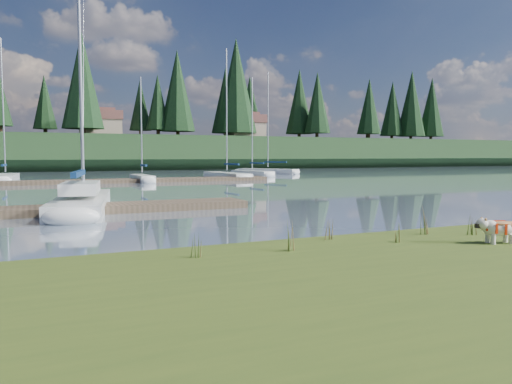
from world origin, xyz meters
name	(u,v)px	position (x,y,z in m)	size (l,w,h in m)	color
ground	(91,183)	(0.00, 30.00, 0.00)	(200.00, 200.00, 0.00)	gray
bank	(386,305)	(0.00, -6.00, 0.17)	(60.00, 9.00, 0.35)	#3D4E18
ridge	(60,153)	(0.00, 73.00, 2.50)	(200.00, 20.00, 5.00)	black
bulldog	(499,227)	(4.73, -3.89, 0.70)	(0.94, 0.55, 0.55)	silver
sailboat_main	(83,199)	(-2.41, 10.70, 0.42)	(3.53, 9.80, 13.76)	silver
dock_near	(44,211)	(-4.00, 9.00, 0.15)	(16.00, 2.00, 0.30)	#4C3D2C
dock_far	(117,181)	(2.00, 30.00, 0.15)	(26.00, 2.20, 0.30)	#4C3D2C
sailboat_bg_1	(7,177)	(-6.30, 37.65, 0.33)	(2.11, 8.38, 12.35)	silver
sailboat_bg_2	(141,177)	(4.21, 31.34, 0.34)	(1.16, 5.75, 8.88)	silver
sailboat_bg_3	(224,175)	(12.69, 33.83, 0.32)	(2.30, 8.55, 12.37)	silver
sailboat_bg_4	(249,173)	(17.25, 38.09, 0.33)	(2.70, 7.25, 10.59)	silver
sailboat_bg_5	(263,171)	(21.69, 44.04, 0.32)	(6.28, 8.16, 12.34)	silver
weed_0	(290,237)	(0.21, -2.78, 0.64)	(0.17, 0.14, 0.69)	#475B23
weed_1	(329,231)	(1.65, -2.00, 0.55)	(0.17, 0.14, 0.47)	#475B23
weed_2	(424,221)	(4.17, -2.26, 0.68)	(0.17, 0.14, 0.78)	#475B23
weed_3	(198,244)	(-1.64, -2.62, 0.61)	(0.17, 0.14, 0.62)	#475B23
weed_4	(398,233)	(2.87, -2.87, 0.56)	(0.17, 0.14, 0.51)	#475B23
weed_5	(471,226)	(5.15, -2.78, 0.57)	(0.17, 0.14, 0.52)	#475B23
mud_lip	(256,255)	(0.00, -1.60, 0.07)	(60.00, 0.50, 0.14)	#33281C
conifer_4	(82,80)	(3.00, 66.00, 13.09)	(6.16, 6.16, 15.10)	#382619
conifer_5	(158,102)	(15.00, 70.00, 10.83)	(3.96, 3.96, 10.35)	#382619
conifer_6	(236,86)	(28.00, 68.00, 13.99)	(7.04, 7.04, 17.00)	#382619
conifer_7	(299,102)	(42.00, 71.00, 12.19)	(5.28, 5.28, 13.20)	#382619
conifer_8	(369,106)	(55.00, 67.00, 11.51)	(4.62, 4.62, 11.77)	#382619
conifer_9	(411,104)	(68.00, 70.00, 12.87)	(5.94, 5.94, 14.62)	#382619
house_1	(100,123)	(6.00, 71.00, 7.31)	(6.30, 5.30, 4.65)	gray
house_2	(245,126)	(30.00, 69.00, 7.31)	(6.30, 5.30, 4.65)	gray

